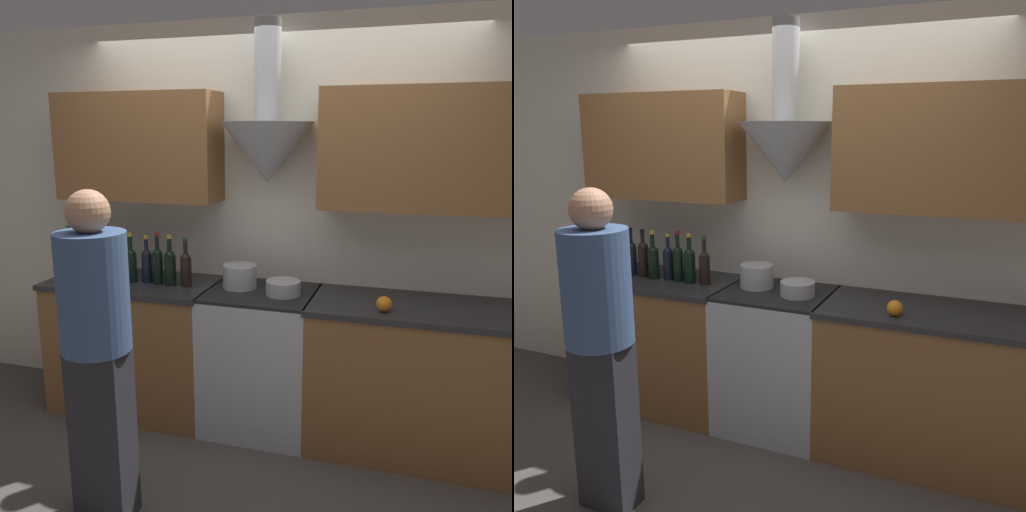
# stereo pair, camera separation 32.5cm
# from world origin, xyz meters

# --- Properties ---
(ground_plane) EXTENTS (12.00, 12.00, 0.00)m
(ground_plane) POSITION_xyz_m (0.00, 0.00, 0.00)
(ground_plane) COLOR #4C4744
(wall_back) EXTENTS (8.40, 0.58, 2.60)m
(wall_back) POSITION_xyz_m (0.03, 0.57, 1.47)
(wall_back) COLOR silver
(wall_back) RESTS_ON ground_plane
(counter_left) EXTENTS (1.13, 0.62, 0.92)m
(counter_left) POSITION_xyz_m (-0.89, 0.30, 0.46)
(counter_left) COLOR brown
(counter_left) RESTS_ON ground_plane
(counter_right) EXTENTS (1.32, 0.62, 0.92)m
(counter_right) POSITION_xyz_m (0.99, 0.30, 0.46)
(counter_right) COLOR brown
(counter_right) RESTS_ON ground_plane
(stove_range) EXTENTS (0.68, 0.60, 0.92)m
(stove_range) POSITION_xyz_m (0.00, 0.30, 0.46)
(stove_range) COLOR #B7BABC
(stove_range) RESTS_ON ground_plane
(wine_bottle_0) EXTENTS (0.07, 0.07, 0.35)m
(wine_bottle_0) POSITION_xyz_m (-1.37, 0.28, 1.06)
(wine_bottle_0) COLOR black
(wine_bottle_0) RESTS_ON counter_left
(wine_bottle_1) EXTENTS (0.08, 0.08, 0.35)m
(wine_bottle_1) POSITION_xyz_m (-1.28, 0.29, 1.06)
(wine_bottle_1) COLOR black
(wine_bottle_1) RESTS_ON counter_left
(wine_bottle_2) EXTENTS (0.07, 0.07, 0.33)m
(wine_bottle_2) POSITION_xyz_m (-1.18, 0.27, 1.06)
(wine_bottle_2) COLOR black
(wine_bottle_2) RESTS_ON counter_left
(wine_bottle_3) EXTENTS (0.07, 0.07, 0.34)m
(wine_bottle_3) POSITION_xyz_m (-1.09, 0.29, 1.05)
(wine_bottle_3) COLOR black
(wine_bottle_3) RESTS_ON counter_left
(wine_bottle_4) EXTENTS (0.07, 0.07, 0.33)m
(wine_bottle_4) POSITION_xyz_m (-0.99, 0.29, 1.06)
(wine_bottle_4) COLOR black
(wine_bottle_4) RESTS_ON counter_left
(wine_bottle_5) EXTENTS (0.08, 0.08, 0.33)m
(wine_bottle_5) POSITION_xyz_m (-0.89, 0.27, 1.05)
(wine_bottle_5) COLOR black
(wine_bottle_5) RESTS_ON counter_left
(wine_bottle_6) EXTENTS (0.07, 0.07, 0.32)m
(wine_bottle_6) POSITION_xyz_m (-0.78, 0.29, 1.05)
(wine_bottle_6) COLOR black
(wine_bottle_6) RESTS_ON counter_left
(wine_bottle_7) EXTENTS (0.07, 0.07, 0.34)m
(wine_bottle_7) POSITION_xyz_m (-0.70, 0.27, 1.06)
(wine_bottle_7) COLOR black
(wine_bottle_7) RESTS_ON counter_left
(wine_bottle_8) EXTENTS (0.08, 0.08, 0.33)m
(wine_bottle_8) POSITION_xyz_m (-0.61, 0.27, 1.05)
(wine_bottle_8) COLOR black
(wine_bottle_8) RESTS_ON counter_left
(wine_bottle_9) EXTENTS (0.07, 0.07, 0.33)m
(wine_bottle_9) POSITION_xyz_m (-0.50, 0.27, 1.05)
(wine_bottle_9) COLOR black
(wine_bottle_9) RESTS_ON counter_left
(stock_pot) EXTENTS (0.22, 0.22, 0.15)m
(stock_pot) POSITION_xyz_m (-0.15, 0.35, 1.00)
(stock_pot) COLOR #B7BABC
(stock_pot) RESTS_ON stove_range
(mixing_bowl) EXTENTS (0.21, 0.21, 0.09)m
(mixing_bowl) POSITION_xyz_m (0.15, 0.27, 0.97)
(mixing_bowl) COLOR #B7BABC
(mixing_bowl) RESTS_ON stove_range
(orange_fruit) EXTENTS (0.09, 0.09, 0.09)m
(orange_fruit) POSITION_xyz_m (0.77, 0.13, 0.96)
(orange_fruit) COLOR orange
(orange_fruit) RESTS_ON counter_right
(person_foreground_left) EXTENTS (0.33, 0.33, 1.65)m
(person_foreground_left) POSITION_xyz_m (-0.50, -0.76, 0.91)
(person_foreground_left) COLOR #28282D
(person_foreground_left) RESTS_ON ground_plane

